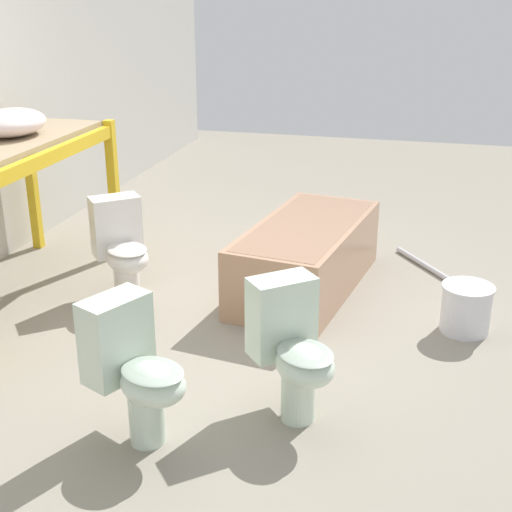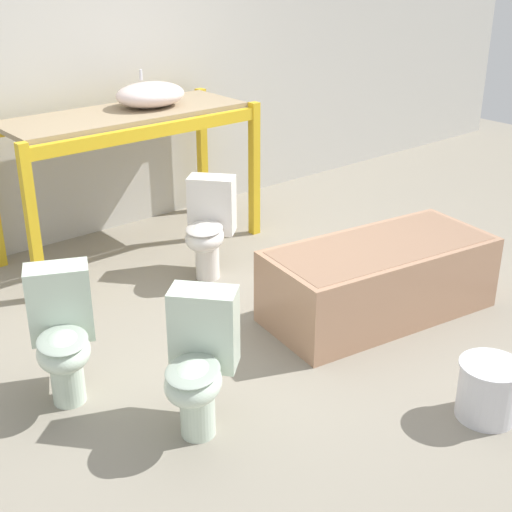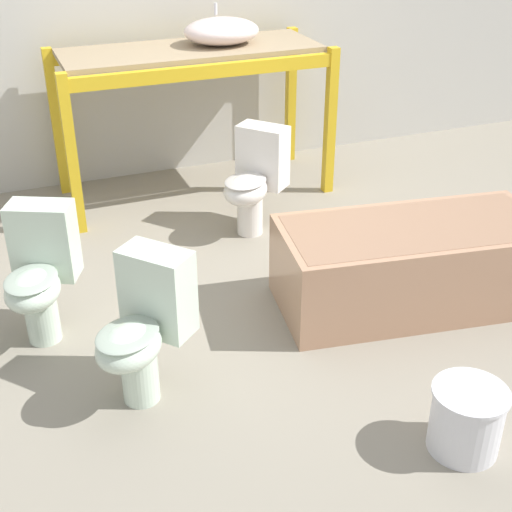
{
  "view_description": "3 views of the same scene",
  "coord_description": "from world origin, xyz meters",
  "px_view_note": "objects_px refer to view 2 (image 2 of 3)",
  "views": [
    {
      "loc": [
        -4.01,
        -1.38,
        2.08
      ],
      "look_at": [
        -0.37,
        -0.43,
        0.62
      ],
      "focal_mm": 50.0,
      "sensor_mm": 36.0,
      "label": 1
    },
    {
      "loc": [
        -2.6,
        -3.21,
        2.25
      ],
      "look_at": [
        -0.29,
        -0.42,
        0.64
      ],
      "focal_mm": 50.0,
      "sensor_mm": 36.0,
      "label": 2
    },
    {
      "loc": [
        -1.44,
        -3.45,
        2.24
      ],
      "look_at": [
        -0.27,
        -0.48,
        0.46
      ],
      "focal_mm": 50.0,
      "sensor_mm": 36.0,
      "label": 3
    }
  ],
  "objects_px": {
    "sink_basin": "(150,95)",
    "toilet_near": "(199,360)",
    "toilet_far": "(62,332)",
    "toilet_extra": "(208,225)",
    "bathtub_main": "(379,274)",
    "bucket_white": "(489,389)"
  },
  "relations": [
    {
      "from": "toilet_far",
      "to": "bucket_white",
      "type": "distance_m",
      "value": 2.21
    },
    {
      "from": "toilet_extra",
      "to": "sink_basin",
      "type": "bearing_deg",
      "value": 135.34
    },
    {
      "from": "toilet_far",
      "to": "toilet_extra",
      "type": "distance_m",
      "value": 1.66
    },
    {
      "from": "sink_basin",
      "to": "toilet_far",
      "type": "xyz_separation_m",
      "value": [
        -1.54,
        -1.53,
        -0.8
      ]
    },
    {
      "from": "bathtub_main",
      "to": "bucket_white",
      "type": "bearing_deg",
      "value": -102.04
    },
    {
      "from": "toilet_far",
      "to": "bathtub_main",
      "type": "bearing_deg",
      "value": 12.31
    },
    {
      "from": "sink_basin",
      "to": "toilet_extra",
      "type": "distance_m",
      "value": 1.12
    },
    {
      "from": "sink_basin",
      "to": "bathtub_main",
      "type": "distance_m",
      "value": 2.21
    },
    {
      "from": "sink_basin",
      "to": "toilet_near",
      "type": "distance_m",
      "value": 2.61
    },
    {
      "from": "toilet_extra",
      "to": "bucket_white",
      "type": "height_order",
      "value": "toilet_extra"
    },
    {
      "from": "bathtub_main",
      "to": "bucket_white",
      "type": "height_order",
      "value": "bathtub_main"
    },
    {
      "from": "bathtub_main",
      "to": "toilet_far",
      "type": "distance_m",
      "value": 2.02
    },
    {
      "from": "sink_basin",
      "to": "toilet_near",
      "type": "bearing_deg",
      "value": -117.6
    },
    {
      "from": "toilet_extra",
      "to": "bucket_white",
      "type": "bearing_deg",
      "value": -38.64
    },
    {
      "from": "toilet_near",
      "to": "toilet_extra",
      "type": "distance_m",
      "value": 1.8
    },
    {
      "from": "bathtub_main",
      "to": "toilet_near",
      "type": "xyz_separation_m",
      "value": [
        -1.58,
        -0.23,
        0.11
      ]
    },
    {
      "from": "bucket_white",
      "to": "toilet_extra",
      "type": "bearing_deg",
      "value": 91.88
    },
    {
      "from": "toilet_near",
      "to": "toilet_far",
      "type": "distance_m",
      "value": 0.78
    },
    {
      "from": "sink_basin",
      "to": "toilet_far",
      "type": "distance_m",
      "value": 2.31
    },
    {
      "from": "bathtub_main",
      "to": "toilet_far",
      "type": "relative_size",
      "value": 2.23
    },
    {
      "from": "sink_basin",
      "to": "bathtub_main",
      "type": "relative_size",
      "value": 0.34
    },
    {
      "from": "sink_basin",
      "to": "toilet_far",
      "type": "bearing_deg",
      "value": -135.28
    }
  ]
}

